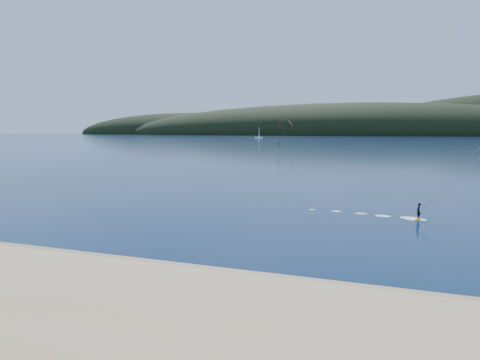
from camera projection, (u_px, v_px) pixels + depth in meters
The scene contains 5 objects.
ground at pixel (123, 299), 20.64m from camera, with size 1800.00×1800.00×0.00m, color #071A35.
wet_sand at pixel (167, 269), 24.86m from camera, with size 220.00×2.50×0.10m.
headland at pixel (373, 135), 720.58m from camera, with size 1200.00×310.00×140.00m.
kitesurfer_far at pixel (285, 127), 216.65m from camera, with size 8.62×6.01×12.27m.
sailboat at pixel (259, 137), 434.53m from camera, with size 8.64×5.43×12.08m.
Camera 1 is at (11.98, -16.79, 8.46)m, focal length 30.58 mm.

